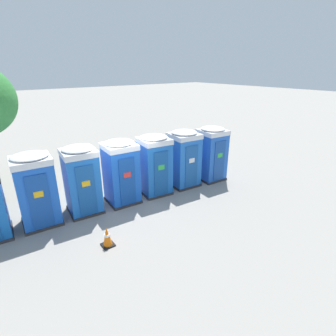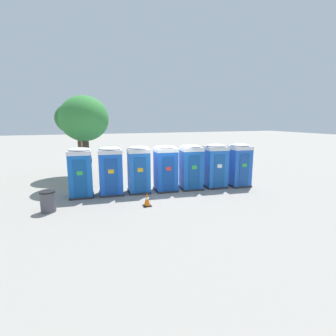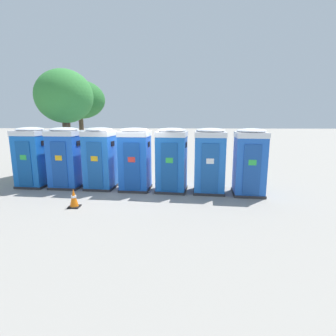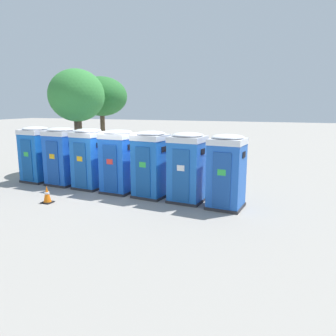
% 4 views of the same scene
% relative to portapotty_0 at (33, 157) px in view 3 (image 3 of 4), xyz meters
% --- Properties ---
extents(ground_plane, '(120.00, 120.00, 0.00)m').
position_rel_portapotty_0_xyz_m(ground_plane, '(4.48, -0.26, -1.28)').
color(ground_plane, gray).
extents(portapotty_0, '(1.28, 1.29, 2.54)m').
position_rel_portapotty_0_xyz_m(portapotty_0, '(0.00, 0.00, 0.00)').
color(portapotty_0, '#2D2D33').
rests_on(portapotty_0, ground).
extents(portapotty_1, '(1.32, 1.29, 2.54)m').
position_rel_portapotty_0_xyz_m(portapotty_1, '(1.49, -0.10, -0.00)').
color(portapotty_1, '#2D2D33').
rests_on(portapotty_1, ground).
extents(portapotty_2, '(1.27, 1.30, 2.54)m').
position_rel_portapotty_0_xyz_m(portapotty_2, '(2.98, -0.22, 0.00)').
color(portapotty_2, '#2D2D33').
rests_on(portapotty_2, ground).
extents(portapotty_3, '(1.27, 1.28, 2.54)m').
position_rel_portapotty_0_xyz_m(portapotty_3, '(4.47, -0.39, -0.00)').
color(portapotty_3, '#2D2D33').
rests_on(portapotty_3, ground).
extents(portapotty_4, '(1.33, 1.34, 2.54)m').
position_rel_portapotty_0_xyz_m(portapotty_4, '(5.95, -0.53, 0.00)').
color(portapotty_4, '#2D2D33').
rests_on(portapotty_4, ground).
extents(portapotty_5, '(1.31, 1.31, 2.54)m').
position_rel_portapotty_0_xyz_m(portapotty_5, '(7.44, -0.65, -0.00)').
color(portapotty_5, '#2D2D33').
rests_on(portapotty_5, ground).
extents(portapotty_6, '(1.26, 1.30, 2.54)m').
position_rel_portapotty_0_xyz_m(portapotty_6, '(8.92, -0.90, 0.00)').
color(portapotty_6, '#2D2D33').
rests_on(portapotty_6, ground).
extents(street_tree_0, '(3.02, 3.02, 5.15)m').
position_rel_portapotty_0_xyz_m(street_tree_0, '(0.20, 5.41, 2.69)').
color(street_tree_0, brown).
rests_on(street_tree_0, ground).
extents(street_tree_1, '(2.85, 2.85, 5.31)m').
position_rel_portapotty_0_xyz_m(street_tree_1, '(0.45, 2.63, 2.64)').
color(street_tree_1, '#4C3826').
rests_on(street_tree_1, ground).
extents(traffic_cone, '(0.36, 0.36, 0.64)m').
position_rel_portapotty_0_xyz_m(traffic_cone, '(2.76, -2.63, -0.97)').
color(traffic_cone, black).
rests_on(traffic_cone, ground).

